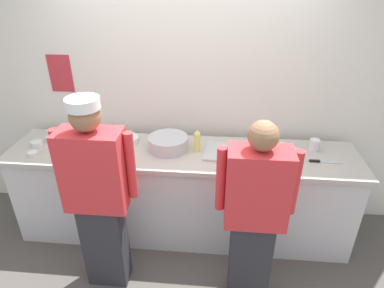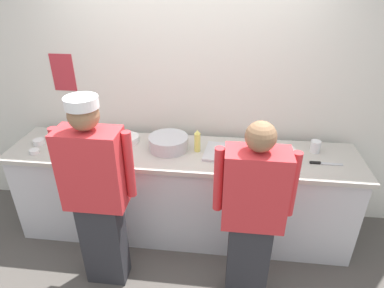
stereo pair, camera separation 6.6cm
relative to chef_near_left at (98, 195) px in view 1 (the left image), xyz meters
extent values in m
plane|color=#514C47|center=(0.56, 0.29, -0.89)|extent=(9.00, 9.00, 0.00)
cube|color=silver|center=(0.56, 1.12, 0.57)|extent=(5.02, 0.10, 2.93)
cube|color=#B72D38|center=(-0.66, 1.07, 0.61)|extent=(0.23, 0.01, 0.36)
cube|color=silver|center=(0.56, 0.65, -0.45)|extent=(3.14, 0.63, 0.89)
cube|color=#B7B2A8|center=(0.56, 0.65, 0.02)|extent=(3.20, 0.68, 0.04)
cube|color=#2D2D33|center=(0.00, 0.00, -0.49)|extent=(0.33, 0.20, 0.80)
cube|color=red|center=(0.00, 0.00, 0.22)|extent=(0.46, 0.24, 0.63)
cylinder|color=red|center=(-0.27, 0.04, 0.25)|extent=(0.07, 0.07, 0.54)
cylinder|color=red|center=(0.27, 0.04, 0.25)|extent=(0.07, 0.07, 0.54)
sphere|color=#8C6647|center=(0.00, 0.00, 0.65)|extent=(0.22, 0.22, 0.22)
cylinder|color=white|center=(0.00, 0.00, 0.74)|extent=(0.23, 0.23, 0.08)
cube|color=#2D2D33|center=(1.18, -0.03, -0.51)|extent=(0.32, 0.20, 0.76)
cube|color=red|center=(1.18, -0.03, 0.17)|extent=(0.44, 0.24, 0.60)
cylinder|color=red|center=(0.92, 0.01, 0.20)|extent=(0.07, 0.07, 0.51)
cylinder|color=red|center=(1.43, 0.01, 0.20)|extent=(0.07, 0.07, 0.51)
sphere|color=#8C6647|center=(1.18, -0.03, 0.57)|extent=(0.21, 0.21, 0.21)
cylinder|color=white|center=(1.46, 0.64, 0.04)|extent=(0.20, 0.20, 0.01)
cylinder|color=white|center=(1.46, 0.64, 0.05)|extent=(0.20, 0.20, 0.01)
cylinder|color=white|center=(1.46, 0.64, 0.07)|extent=(0.20, 0.20, 0.01)
cylinder|color=white|center=(1.46, 0.64, 0.08)|extent=(0.20, 0.20, 0.01)
cylinder|color=white|center=(1.46, 0.64, 0.09)|extent=(0.20, 0.20, 0.01)
cylinder|color=white|center=(1.46, 0.64, 0.10)|extent=(0.20, 0.20, 0.01)
cylinder|color=white|center=(1.46, 0.64, 0.11)|extent=(0.20, 0.20, 0.01)
cylinder|color=white|center=(1.46, 0.64, 0.13)|extent=(0.20, 0.20, 0.01)
cylinder|color=white|center=(0.02, 0.78, 0.04)|extent=(0.22, 0.22, 0.01)
cylinder|color=white|center=(0.02, 0.78, 0.05)|extent=(0.22, 0.22, 0.01)
cylinder|color=white|center=(0.02, 0.78, 0.07)|extent=(0.22, 0.22, 0.01)
cylinder|color=white|center=(0.02, 0.78, 0.08)|extent=(0.22, 0.22, 0.01)
cylinder|color=white|center=(0.02, 0.78, 0.09)|extent=(0.22, 0.22, 0.01)
cylinder|color=#B7BABF|center=(0.43, 0.69, 0.10)|extent=(0.36, 0.36, 0.12)
cube|color=#B7BABF|center=(0.99, 0.65, 0.05)|extent=(0.46, 0.38, 0.02)
cylinder|color=#E5E066|center=(0.70, 0.68, 0.12)|extent=(0.06, 0.06, 0.18)
cone|color=#E5E066|center=(0.70, 0.68, 0.23)|extent=(0.05, 0.05, 0.04)
cylinder|color=white|center=(-0.80, 0.64, 0.06)|extent=(0.10, 0.10, 0.05)
cylinder|color=gold|center=(-0.80, 0.64, 0.08)|extent=(0.09, 0.09, 0.01)
cylinder|color=white|center=(-0.76, 0.47, 0.05)|extent=(0.09, 0.09, 0.04)
cylinder|color=red|center=(-0.76, 0.47, 0.07)|extent=(0.07, 0.07, 0.01)
cylinder|color=white|center=(-0.32, 0.76, 0.06)|extent=(0.08, 0.08, 0.05)
cylinder|color=#5B932D|center=(-0.32, 0.76, 0.08)|extent=(0.07, 0.07, 0.01)
cylinder|color=white|center=(-0.73, 0.76, 0.06)|extent=(0.10, 0.10, 0.04)
cylinder|color=#5B932D|center=(-0.73, 0.76, 0.07)|extent=(0.08, 0.08, 0.01)
cylinder|color=white|center=(1.76, 0.79, 0.09)|extent=(0.09, 0.09, 0.11)
cube|color=#B7BABF|center=(1.86, 0.58, 0.04)|extent=(0.19, 0.03, 0.01)
cube|color=black|center=(1.73, 0.58, 0.04)|extent=(0.09, 0.03, 0.02)
camera|label=1|loc=(0.90, -1.95, 1.53)|focal=30.98mm
camera|label=2|loc=(0.96, -1.94, 1.53)|focal=30.98mm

